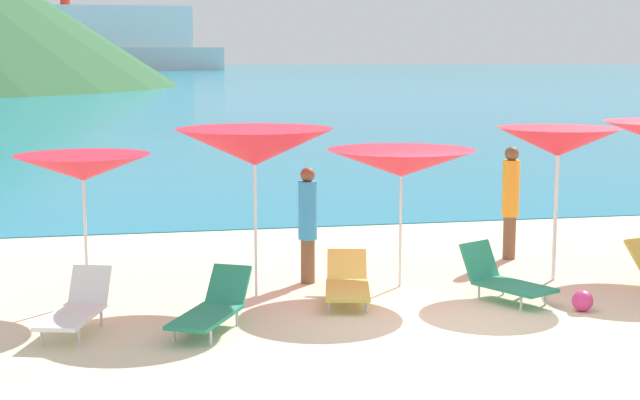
% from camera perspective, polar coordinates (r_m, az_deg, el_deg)
% --- Properties ---
extents(ground_plane, '(50.00, 100.00, 0.30)m').
position_cam_1_polar(ground_plane, '(22.08, -0.85, -0.73)').
color(ground_plane, beige).
extents(ocean_water, '(650.00, 440.00, 0.02)m').
position_cam_1_polar(ocean_water, '(238.63, -10.80, 7.54)').
color(ocean_water, teal).
rests_on(ocean_water, ground_plane).
extents(umbrella_0, '(1.91, 1.91, 2.07)m').
position_cam_1_polar(umbrella_0, '(13.50, -13.97, 1.88)').
color(umbrella_0, silver).
rests_on(umbrella_0, ground_plane).
extents(umbrella_1, '(2.33, 2.33, 2.41)m').
position_cam_1_polar(umbrella_1, '(13.43, -3.92, 3.17)').
color(umbrella_1, silver).
rests_on(umbrella_1, ground_plane).
extents(umbrella_2, '(2.26, 2.26, 2.06)m').
position_cam_1_polar(umbrella_2, '(14.05, 4.88, 2.21)').
color(umbrella_2, silver).
rests_on(umbrella_2, ground_plane).
extents(umbrella_3, '(2.01, 2.01, 2.35)m').
position_cam_1_polar(umbrella_3, '(14.84, 14.04, 3.36)').
color(umbrella_3, silver).
rests_on(umbrella_3, ground_plane).
extents(lounge_chair_0, '(1.23, 1.66, 0.69)m').
position_cam_1_polar(lounge_chair_0, '(12.13, -6.45, -6.37)').
color(lounge_chair_0, '#268C66').
rests_on(lounge_chair_0, ground_plane).
extents(lounge_chair_2, '(1.14, 1.47, 0.76)m').
position_cam_1_polar(lounge_chair_2, '(13.70, 10.87, -4.61)').
color(lounge_chair_2, '#268C66').
rests_on(lounge_chair_2, ground_plane).
extents(lounge_chair_3, '(0.92, 1.68, 0.60)m').
position_cam_1_polar(lounge_chair_3, '(13.43, 1.64, -4.94)').
color(lounge_chair_3, '#D8BF4C').
rests_on(lounge_chair_3, ground_plane).
extents(lounge_chair_4, '(0.93, 1.54, 0.72)m').
position_cam_1_polar(lounge_chair_4, '(12.31, -14.33, -6.23)').
color(lounge_chair_4, white).
rests_on(lounge_chair_4, ground_plane).
extents(beachgoer_0, '(0.29, 0.29, 1.92)m').
position_cam_1_polar(beachgoer_0, '(16.39, 11.31, 0.12)').
color(beachgoer_0, brown).
rests_on(beachgoer_0, ground_plane).
extents(beachgoer_1, '(0.29, 0.29, 1.77)m').
position_cam_1_polar(beachgoer_1, '(14.37, -0.74, -1.26)').
color(beachgoer_1, brown).
rests_on(beachgoer_1, ground_plane).
extents(beach_ball, '(0.29, 0.29, 0.29)m').
position_cam_1_polar(beach_ball, '(13.40, 15.41, -5.83)').
color(beach_ball, '#D83372').
rests_on(beach_ball, ground_plane).
extents(cruise_ship, '(66.29, 8.55, 20.08)m').
position_cam_1_polar(cruise_ship, '(264.61, -13.08, 9.19)').
color(cruise_ship, silver).
rests_on(cruise_ship, ocean_water).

